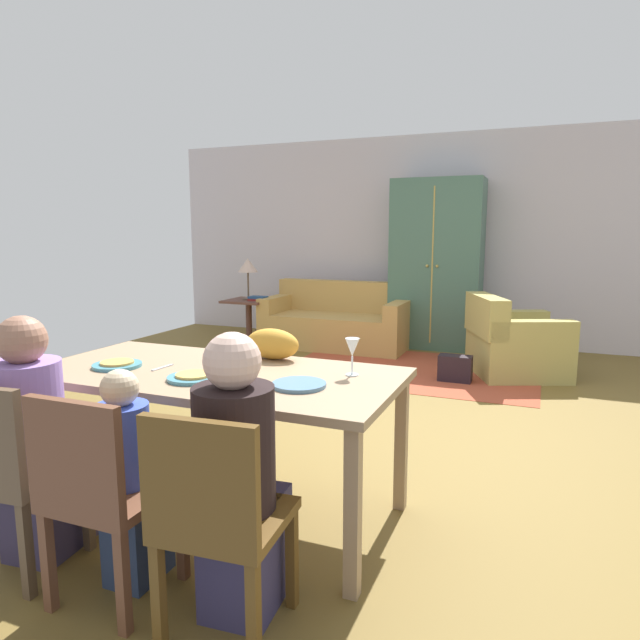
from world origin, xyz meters
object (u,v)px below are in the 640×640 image
Objects in this scene: dining_table at (215,384)px; couch at (337,323)px; dining_chair_child at (99,488)px; person_man at (37,447)px; armoire at (436,265)px; book_lower at (258,299)px; plate_near_child at (194,378)px; person_woman at (240,487)px; book_upper at (258,297)px; side_table at (249,315)px; person_child at (131,484)px; plate_near_man at (117,365)px; wine_glass at (352,349)px; cat at (272,344)px; handbag at (455,368)px; dining_chair_man at (4,467)px; armchair at (513,344)px; plate_near_woman at (299,385)px; table_lamp at (248,267)px; dining_chair_woman at (216,514)px.

couch is (-0.91, 4.24, -0.39)m from dining_table.
person_man is at bearing 161.45° from dining_chair_child.
armoire reaches higher than book_lower.
armoire is (0.25, 4.85, 0.28)m from plate_near_child.
person_woman is 5.17m from book_upper.
plate_near_child reaches higher than side_table.
plate_near_man is at bearing 134.65° from person_child.
wine_glass reaches higher than cat.
plate_near_man is 1.00× the size of plate_near_child.
armoire is at bearing 107.63° from handbag.
couch is (-0.40, 5.05, -0.19)m from dining_chair_man.
cat is at bearing 35.35° from plate_near_man.
book_lower is (-1.89, 4.76, 0.10)m from dining_chair_child.
person_man is 4.56m from armchair.
book_upper is at bearing 124.34° from wine_glass.
dining_chair_man is (-0.51, -0.63, -0.28)m from plate_near_child.
person_man is 0.53m from person_child.
plate_near_woman is at bearing 54.10° from dining_chair_child.
plate_near_child and plate_near_woman have the same top height.
armchair is (1.77, 4.37, -0.17)m from dining_chair_man.
handbag is at bearing -18.07° from book_lower.
dining_chair_man is at bearing -122.04° from dining_table.
book_upper is (0.00, -0.01, 0.03)m from book_lower.
armchair is at bearing -6.99° from book_lower.
armoire is (0.76, 5.49, 0.56)m from dining_chair_man.
plate_near_woman is 0.29× the size of dining_chair_child.
dining_chair_man reaches higher than side_table.
dining_chair_child is 5.13m from couch.
table_lamp is at bearing 117.31° from dining_table.
table_lamp reaches higher than wine_glass.
person_woman is 5.35m from armoire.
dining_chair_woman is (0.52, -0.63, -0.28)m from plate_near_child.
plate_near_woman is at bearing -71.74° from couch.
plate_near_woman is 0.23× the size of person_woman.
wine_glass is (0.68, 0.18, 0.20)m from dining_table.
plate_near_child is at bearing 90.08° from dining_chair_child.
wine_glass is (0.68, 0.36, 0.12)m from plate_near_child.
handbag is at bearing 78.95° from dining_chair_child.
book_lower is at bearing 120.81° from plate_near_woman.
side_table is (-2.31, -0.70, -0.67)m from armoire.
plate_near_man is 0.46× the size of table_lamp.
plate_near_man is 3.50m from handbag.
dining_table is at bearing -109.73° from cat.
person_man is (-1.20, -0.82, -0.38)m from wine_glass.
couch is at bearing 12.77° from table_lamp.
wine_glass is at bearing -84.61° from armoire.
dining_chair_child is (-0.68, -0.99, -0.40)m from wine_glass.
dining_table is 4.35m from couch.
cat is (0.66, 1.17, 0.35)m from dining_chair_man.
cat reaches higher than book_lower.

